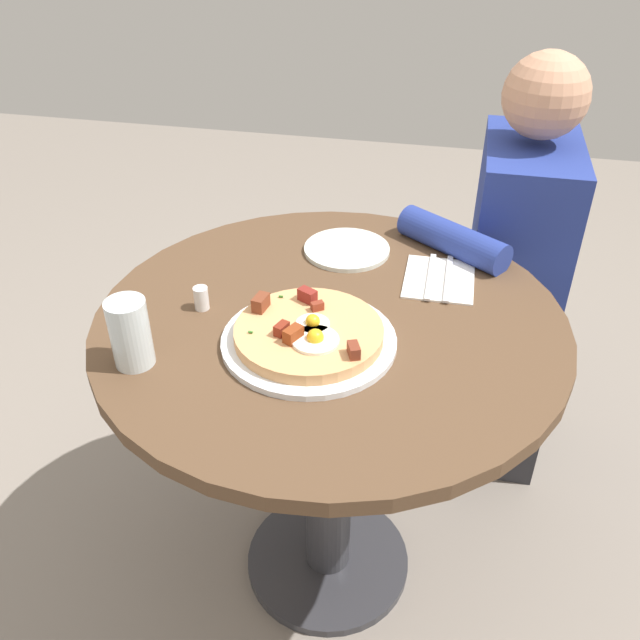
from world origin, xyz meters
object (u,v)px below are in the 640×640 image
object	(u,v)px
breakfast_pizza	(308,332)
fork	(448,278)
water_glass	(130,333)
knife	(430,276)
salt_shaker	(201,298)
person_seated	(506,301)
pizza_plate	(309,341)
bread_plate	(347,249)
dining_table	(330,388)

from	to	relation	value
breakfast_pizza	fork	world-z (taller)	breakfast_pizza
fork	water_glass	size ratio (longest dim) A/B	1.46
knife	breakfast_pizza	bearing A→B (deg)	143.65
breakfast_pizza	knife	xyz separation A→B (m)	(0.27, -0.19, -0.02)
salt_shaker	breakfast_pizza	bearing A→B (deg)	-106.56
person_seated	knife	size ratio (longest dim) A/B	6.31
pizza_plate	salt_shaker	distance (m)	0.24
pizza_plate	bread_plate	size ratio (longest dim) A/B	1.67
fork	water_glass	xyz separation A→B (m)	(-0.38, 0.51, 0.06)
salt_shaker	bread_plate	bearing A→B (deg)	-39.68
person_seated	knife	xyz separation A→B (m)	(-0.35, 0.19, 0.26)
bread_plate	fork	world-z (taller)	bread_plate
bread_plate	knife	distance (m)	0.20
salt_shaker	dining_table	bearing A→B (deg)	-83.51
bread_plate	water_glass	distance (m)	0.54
breakfast_pizza	water_glass	bearing A→B (deg)	112.45
dining_table	bread_plate	distance (m)	0.31
breakfast_pizza	bread_plate	bearing A→B (deg)	-1.01
pizza_plate	breakfast_pizza	distance (m)	0.02
pizza_plate	salt_shaker	world-z (taller)	salt_shaker
pizza_plate	water_glass	size ratio (longest dim) A/B	2.52
pizza_plate	person_seated	bearing A→B (deg)	-32.12
dining_table	knife	xyz separation A→B (m)	(0.17, -0.17, 0.19)
water_glass	salt_shaker	bearing A→B (deg)	-16.30
breakfast_pizza	fork	bearing A→B (deg)	-40.72
dining_table	bread_plate	size ratio (longest dim) A/B	4.77
pizza_plate	breakfast_pizza	size ratio (longest dim) A/B	1.18
fork	salt_shaker	size ratio (longest dim) A/B	3.93
dining_table	bread_plate	bearing A→B (deg)	3.27
breakfast_pizza	water_glass	distance (m)	0.30
fork	water_glass	world-z (taller)	water_glass
pizza_plate	knife	xyz separation A→B (m)	(0.27, -0.19, 0.00)
dining_table	breakfast_pizza	distance (m)	0.23
dining_table	person_seated	bearing A→B (deg)	-35.08
pizza_plate	breakfast_pizza	bearing A→B (deg)	147.80
water_glass	pizza_plate	bearing A→B (deg)	-67.45
water_glass	salt_shaker	size ratio (longest dim) A/B	2.70
knife	water_glass	distance (m)	0.61
fork	water_glass	distance (m)	0.64
person_seated	pizza_plate	bearing A→B (deg)	147.88
breakfast_pizza	salt_shaker	bearing A→B (deg)	73.44
knife	salt_shaker	size ratio (longest dim) A/B	3.93
person_seated	salt_shaker	xyz separation A→B (m)	(-0.55, 0.61, 0.27)
knife	dining_table	bearing A→B (deg)	134.45
bread_plate	salt_shaker	bearing A→B (deg)	140.32
person_seated	fork	xyz separation A→B (m)	(-0.35, 0.16, 0.26)
dining_table	salt_shaker	size ratio (longest dim) A/B	19.50
bread_plate	water_glass	world-z (taller)	water_glass
dining_table	pizza_plate	distance (m)	0.21
fork	knife	xyz separation A→B (m)	(-0.00, 0.04, 0.00)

